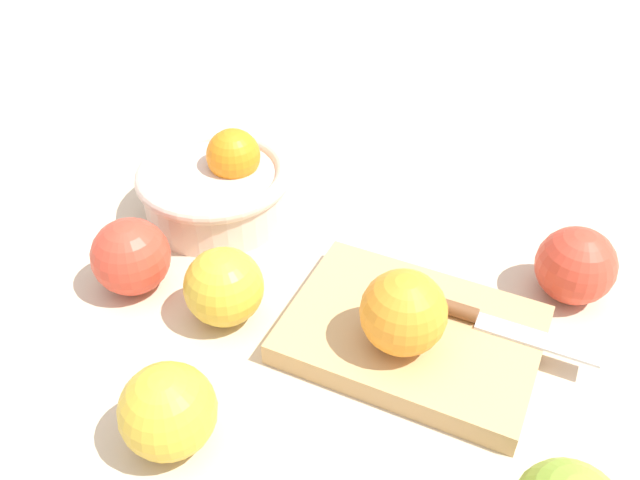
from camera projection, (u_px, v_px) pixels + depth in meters
name	position (u px, v px, depth m)	size (l,w,h in m)	color
ground_plane	(314.00, 329.00, 0.64)	(2.40, 2.40, 0.00)	beige
bowl	(217.00, 185.00, 0.76)	(0.17, 0.17, 0.10)	beige
cutting_board	(412.00, 334.00, 0.62)	(0.23, 0.16, 0.02)	tan
orange_on_board	(403.00, 312.00, 0.57)	(0.08, 0.08, 0.08)	orange
knife	(489.00, 322.00, 0.61)	(0.16, 0.03, 0.01)	silver
apple_mid_left	(224.00, 287.00, 0.63)	(0.08, 0.08, 0.08)	gold
apple_front_left	(168.00, 411.00, 0.52)	(0.08, 0.08, 0.08)	gold
apple_mid_left_2	(130.00, 257.00, 0.66)	(0.08, 0.08, 0.08)	#D6422D
apple_back_right	(576.00, 266.00, 0.65)	(0.08, 0.08, 0.08)	#D6422D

